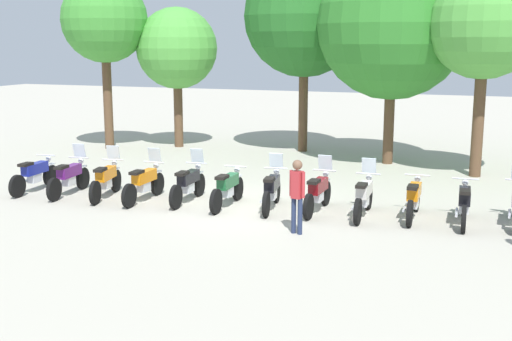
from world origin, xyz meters
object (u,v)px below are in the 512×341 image
(motorcycle_5, at_px, (228,188))
(motorcycle_10, at_px, (464,203))
(motorcycle_6, at_px, (272,189))
(tree_2, at_px, (304,16))
(person_1, at_px, (297,191))
(tree_4, at_px, (485,23))
(motorcycle_1, at_px, (69,177))
(motorcycle_0, at_px, (35,174))
(tree_3, at_px, (393,24))
(motorcycle_4, at_px, (188,183))
(motorcycle_2, at_px, (106,179))
(tree_1, at_px, (177,49))
(motorcycle_3, at_px, (144,182))
(motorcycle_9, at_px, (414,198))
(motorcycle_7, at_px, (318,192))
(tree_0, at_px, (104,21))
(motorcycle_8, at_px, (364,196))

(motorcycle_5, relative_size, motorcycle_10, 1.00)
(motorcycle_6, bearing_deg, tree_2, 2.48)
(motorcycle_10, distance_m, tree_2, 11.89)
(person_1, height_order, tree_4, tree_4)
(motorcycle_5, bearing_deg, motorcycle_1, 92.15)
(motorcycle_1, distance_m, tree_2, 11.32)
(motorcycle_0, height_order, tree_3, tree_3)
(motorcycle_4, bearing_deg, motorcycle_10, -89.63)
(motorcycle_5, bearing_deg, motorcycle_2, 92.50)
(motorcycle_6, xyz_separation_m, tree_1, (-6.92, 8.38, 3.45))
(motorcycle_4, bearing_deg, motorcycle_3, 101.79)
(tree_3, bearing_deg, motorcycle_3, -123.74)
(motorcycle_2, distance_m, person_1, 6.15)
(motorcycle_0, distance_m, tree_3, 12.64)
(motorcycle_3, bearing_deg, motorcycle_9, -85.13)
(motorcycle_7, height_order, tree_3, tree_3)
(tree_1, distance_m, tree_4, 11.90)
(tree_0, bearing_deg, tree_4, -3.19)
(motorcycle_5, height_order, motorcycle_9, same)
(motorcycle_1, relative_size, tree_1, 0.39)
(motorcycle_6, xyz_separation_m, motorcycle_10, (4.70, 0.28, -0.01))
(person_1, xyz_separation_m, tree_3, (0.51, 9.43, 3.84))
(motorcycle_7, bearing_deg, motorcycle_10, -86.41)
(motorcycle_7, height_order, motorcycle_10, motorcycle_7)
(tree_0, bearing_deg, motorcycle_6, -36.83)
(motorcycle_2, relative_size, motorcycle_6, 0.99)
(motorcycle_0, relative_size, motorcycle_10, 1.00)
(motorcycle_6, relative_size, tree_4, 0.33)
(motorcycle_7, distance_m, person_1, 2.10)
(motorcycle_5, relative_size, tree_1, 0.39)
(motorcycle_2, relative_size, motorcycle_9, 0.99)
(person_1, height_order, tree_1, tree_1)
(motorcycle_0, distance_m, motorcycle_7, 8.25)
(motorcycle_5, distance_m, tree_0, 11.78)
(motorcycle_6, height_order, motorcycle_7, same)
(motorcycle_3, relative_size, motorcycle_8, 1.00)
(tree_0, height_order, tree_3, tree_3)
(motorcycle_3, bearing_deg, tree_2, -11.01)
(motorcycle_6, bearing_deg, tree_3, -21.99)
(person_1, height_order, tree_0, tree_0)
(motorcycle_4, xyz_separation_m, person_1, (3.59, -1.84, 0.47))
(motorcycle_4, relative_size, tree_0, 0.32)
(motorcycle_5, height_order, tree_2, tree_2)
(motorcycle_9, xyz_separation_m, tree_0, (-12.87, 6.66, 4.55))
(tree_0, height_order, tree_1, tree_0)
(motorcycle_0, xyz_separation_m, tree_0, (-2.30, 7.45, 4.55))
(motorcycle_5, height_order, motorcycle_7, motorcycle_7)
(tree_2, bearing_deg, motorcycle_0, -118.81)
(motorcycle_1, bearing_deg, motorcycle_5, -92.51)
(motorcycle_2, relative_size, tree_0, 0.32)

